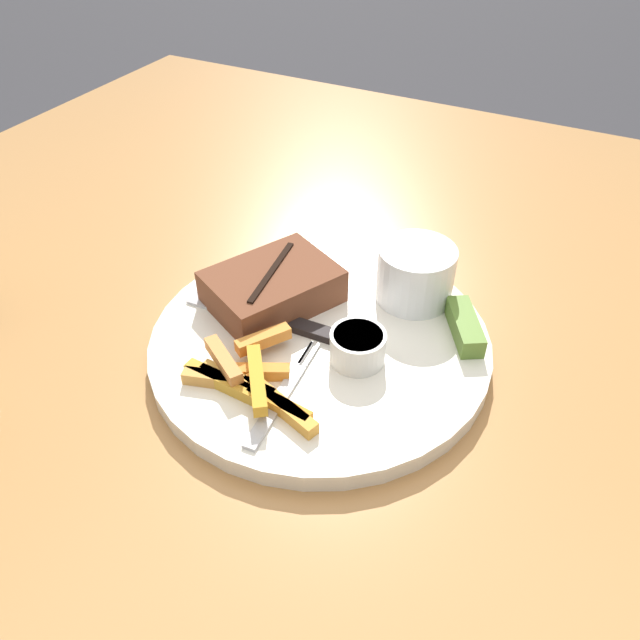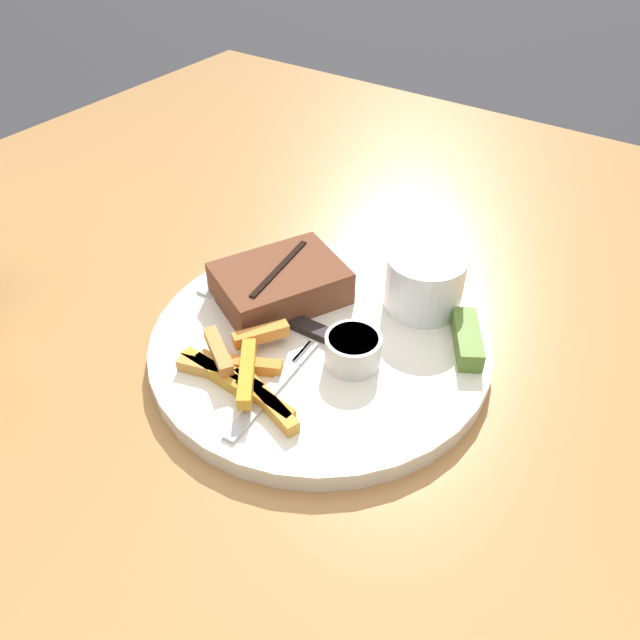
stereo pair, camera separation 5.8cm
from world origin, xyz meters
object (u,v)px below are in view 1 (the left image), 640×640
Objects in this scene: steak_portion at (273,287)px; pickle_spear at (465,326)px; dinner_plate at (320,343)px; knife_utensil at (277,323)px; dipping_sauce_cup at (358,346)px; coleslaw_cup at (416,271)px; fork_utensil at (281,396)px.

steak_portion is 2.11× the size of pickle_spear.
dinner_plate is 1.96× the size of knife_utensil.
dipping_sauce_cup is 0.09m from knife_utensil.
dinner_plate is 0.05m from knife_utensil.
coleslaw_cup reaches higher than dinner_plate.
knife_utensil is at bearing 135.51° from coleslaw_cup.
fork_utensil is at bearing 120.53° from knife_utensil.
dipping_sauce_cup reaches higher than fork_utensil.
dinner_plate is at bearing -174.71° from knife_utensil.
dipping_sauce_cup is at bearing -105.93° from dinner_plate.
dinner_plate is 0.09m from fork_utensil.
pickle_spear is at bearing -61.84° from dinner_plate.
steak_portion is 2.96× the size of dipping_sauce_cup.
dinner_plate is at bearing 118.16° from pickle_spear.
steak_portion is 0.91× the size of knife_utensil.
coleslaw_cup is 0.08m from pickle_spear.
knife_utensil is (-0.10, 0.10, -0.03)m from coleslaw_cup.
coleslaw_cup is at bearing -19.82° from fork_utensil.
fork_utensil is (-0.11, -0.07, -0.02)m from steak_portion.
steak_portion is (0.03, 0.07, 0.03)m from dinner_plate.
pickle_spear is at bearing -158.77° from knife_utensil.
dinner_plate is 4.54× the size of pickle_spear.
pickle_spear is at bearing -44.59° from dipping_sauce_cup.
dinner_plate is 0.05m from dipping_sauce_cup.
knife_utensil is at bearing -144.59° from steak_portion.
knife_utensil is at bearing 85.36° from dipping_sauce_cup.
coleslaw_cup is 0.11m from dipping_sauce_cup.
dinner_plate is at bearing 149.67° from coleslaw_cup.
steak_portion is 0.04m from knife_utensil.
dinner_plate is 2.42× the size of fork_utensil.
pickle_spear is 0.19m from fork_utensil.
coleslaw_cup is at bearing 62.54° from pickle_spear.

